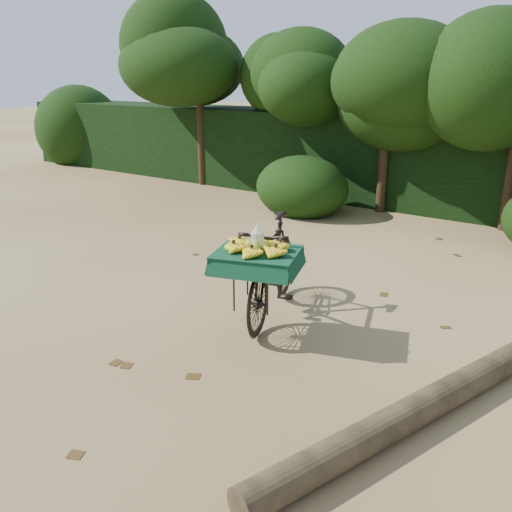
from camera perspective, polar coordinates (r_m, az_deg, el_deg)
The scene contains 7 objects.
ground at distance 5.77m, azimuth 8.62°, elevation -8.26°, with size 80.00×80.00×0.00m, color tan.
vendor_bicycle at distance 5.95m, azimuth 1.71°, elevation -1.15°, with size 1.22×1.98×1.13m.
fallen_log at distance 4.55m, azimuth 16.97°, elevation -15.04°, with size 0.25×0.25×3.45m, color brown.
hedge_backdrop at distance 11.30m, azimuth 23.69°, elevation 8.47°, with size 26.00×1.80×1.80m, color black.
tree_row at distance 10.57m, azimuth 19.99°, elevation 14.35°, with size 14.50×2.00×4.00m, color black, non-canonical shape.
bush_clumps at distance 9.36m, azimuth 23.64°, elevation 3.83°, with size 8.80×1.70×0.90m, color black, non-canonical shape.
leaf_litter at distance 6.30m, azimuth 11.33°, elevation -5.97°, with size 7.00×7.30×0.01m, color #4A3213, non-canonical shape.
Camera 1 is at (2.23, -4.65, 2.59)m, focal length 38.00 mm.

